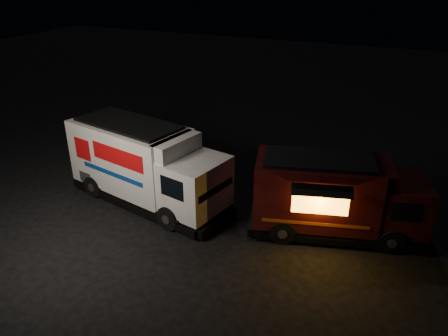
% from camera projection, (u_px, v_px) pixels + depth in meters
% --- Properties ---
extents(ground, '(80.00, 80.00, 0.00)m').
position_uv_depth(ground, '(173.00, 220.00, 15.97)').
color(ground, black).
rests_on(ground, ground).
extents(white_truck, '(7.16, 3.64, 3.10)m').
position_uv_depth(white_truck, '(148.00, 165.00, 16.57)').
color(white_truck, white).
rests_on(white_truck, ground).
extents(red_truck, '(6.32, 3.74, 2.77)m').
position_uv_depth(red_truck, '(339.00, 197.00, 14.72)').
color(red_truck, '#3D110B').
rests_on(red_truck, ground).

